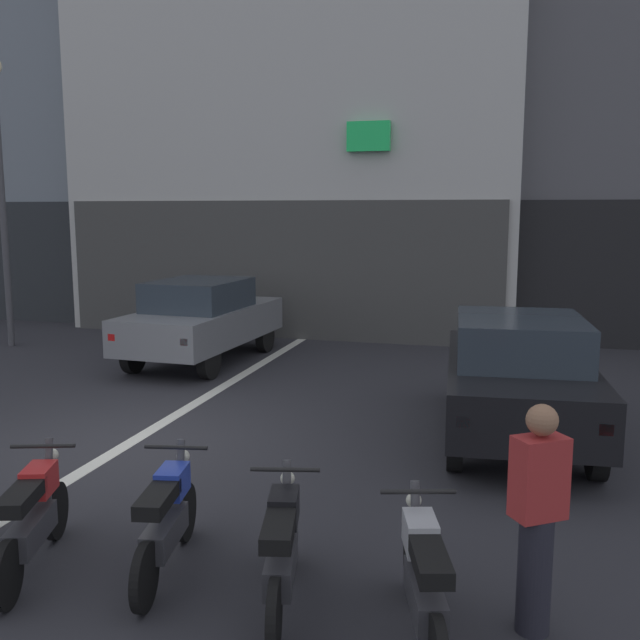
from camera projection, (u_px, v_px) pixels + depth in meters
name	position (u px, v px, depth m)	size (l,w,h in m)	color
ground_plane	(128.00, 444.00, 9.07)	(120.00, 120.00, 0.00)	#2B2B30
lane_centre_line	(278.00, 354.00, 14.79)	(0.20, 18.00, 0.01)	silver
building_corner_left	(15.00, 12.00, 22.06)	(10.43, 7.46, 18.29)	gray
building_mid_block	(324.00, 53.00, 19.72)	(10.91, 8.88, 14.69)	silver
car_grey_crossing_near	(202.00, 318.00, 13.85)	(1.96, 4.18, 1.64)	black
car_black_parked_kerbside	(518.00, 374.00, 9.12)	(2.07, 4.22, 1.64)	black
street_lamp	(0.00, 172.00, 15.09)	(0.36, 0.36, 6.15)	#47474C
motorcycle_red_row_left_mid	(33.00, 517.00, 5.86)	(0.67, 1.61, 0.98)	black
motorcycle_blue_row_centre	(167.00, 518.00, 5.83)	(0.55, 1.65, 0.98)	black
motorcycle_black_row_right_mid	(282.00, 548.00, 5.31)	(0.57, 1.64, 0.98)	black
motorcycle_silver_row_rightmost	(424.00, 579.00, 4.87)	(0.63, 1.63, 0.98)	black
person_by_motorcycles	(537.00, 518.00, 4.91)	(0.42, 0.39, 1.67)	#23232D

